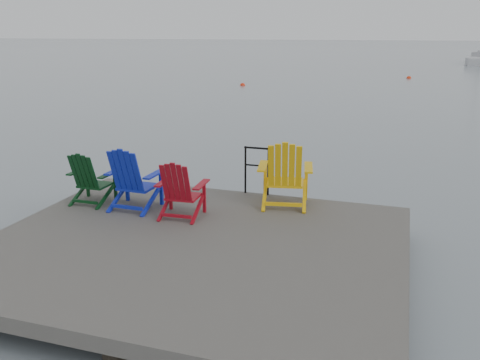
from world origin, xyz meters
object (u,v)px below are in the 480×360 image
(chair_green, at_px, (90,178))
(chair_red, at_px, (180,189))
(handrail, at_px, (257,166))
(buoy_d, at_px, (409,78))
(chair_yellow, at_px, (285,173))
(chair_blue, at_px, (133,178))
(buoy_b, at_px, (243,86))
(sailboat_mid, at_px, (479,60))

(chair_green, relative_size, chair_red, 0.97)
(handrail, xyz_separation_m, buoy_d, (2.64, 32.15, -1.04))
(chair_yellow, bearing_deg, handrail, 131.48)
(chair_blue, bearing_deg, chair_red, -6.58)
(handrail, height_order, buoy_b, handrail)
(chair_red, xyz_separation_m, sailboat_mid, (10.69, 54.98, -0.63))
(handrail, height_order, sailboat_mid, sailboat_mid)
(chair_green, xyz_separation_m, buoy_b, (-5.08, 24.73, -0.97))
(handrail, bearing_deg, chair_red, -118.09)
(buoy_b, distance_m, buoy_d, 13.61)
(handrail, relative_size, chair_green, 0.96)
(chair_red, bearing_deg, buoy_d, 80.33)
(chair_red, distance_m, sailboat_mid, 56.02)
(chair_blue, relative_size, buoy_d, 3.07)
(chair_green, height_order, chair_blue, chair_blue)
(chair_yellow, relative_size, sailboat_mid, 0.10)
(chair_blue, bearing_deg, handrail, 40.16)
(chair_green, xyz_separation_m, chair_yellow, (3.28, 0.91, 0.12))
(chair_green, xyz_separation_m, buoy_d, (5.27, 33.57, -0.97))
(sailboat_mid, distance_m, buoy_d, 22.46)
(chair_green, xyz_separation_m, chair_blue, (0.86, -0.03, 0.08))
(chair_green, height_order, chair_yellow, chair_yellow)
(chair_yellow, distance_m, buoy_b, 25.27)
(chair_blue, distance_m, sailboat_mid, 56.08)
(chair_blue, bearing_deg, chair_yellow, 22.22)
(chair_blue, relative_size, buoy_b, 3.23)
(chair_red, distance_m, buoy_d, 33.91)
(chair_blue, xyz_separation_m, buoy_b, (-5.94, 24.76, -1.05))
(handrail, xyz_separation_m, sailboat_mid, (9.85, 53.41, -0.69))
(sailboat_mid, bearing_deg, handrail, -90.36)
(chair_blue, xyz_separation_m, sailboat_mid, (11.62, 54.86, -0.69))
(chair_red, xyz_separation_m, chair_yellow, (1.49, 1.07, 0.11))
(handrail, height_order, buoy_d, handrail)
(sailboat_mid, bearing_deg, buoy_d, -98.64)
(chair_red, bearing_deg, buoy_b, 101.65)
(chair_yellow, xyz_separation_m, buoy_b, (-8.36, 23.82, -1.09))
(buoy_b, xyz_separation_m, buoy_d, (10.35, 8.83, 0.00))
(chair_yellow, relative_size, buoy_d, 3.30)
(handrail, xyz_separation_m, buoy_b, (-7.71, 23.32, -1.04))
(chair_green, relative_size, buoy_d, 2.64)
(chair_blue, distance_m, buoy_d, 33.90)
(handrail, height_order, chair_yellow, chair_yellow)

